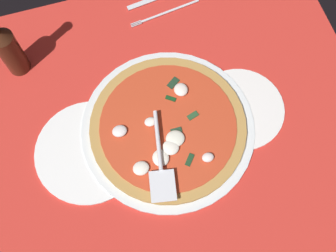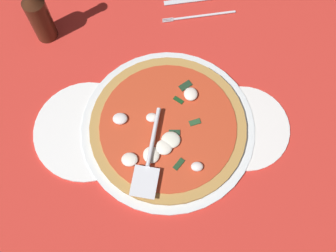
% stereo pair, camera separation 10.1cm
% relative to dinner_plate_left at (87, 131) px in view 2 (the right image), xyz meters
% --- Properties ---
extents(ground_plane, '(1.01, 1.01, 0.01)m').
position_rel_dinner_plate_left_xyz_m(ground_plane, '(0.20, -0.06, -0.01)').
color(ground_plane, red).
extents(pizza_pan, '(0.42, 0.42, 0.01)m').
position_rel_dinner_plate_left_xyz_m(pizza_pan, '(0.20, 0.00, 0.00)').
color(pizza_pan, silver).
rests_on(pizza_pan, ground_plane).
extents(dinner_plate_left, '(0.26, 0.26, 0.01)m').
position_rel_dinner_plate_left_xyz_m(dinner_plate_left, '(0.00, 0.00, 0.00)').
color(dinner_plate_left, white).
rests_on(dinner_plate_left, ground_plane).
extents(dinner_plate_right, '(0.22, 0.22, 0.01)m').
position_rel_dinner_plate_left_xyz_m(dinner_plate_right, '(0.39, -0.00, 0.00)').
color(dinner_plate_right, white).
rests_on(dinner_plate_right, ground_plane).
extents(pizza, '(0.38, 0.38, 0.03)m').
position_rel_dinner_plate_left_xyz_m(pizza, '(0.20, -0.00, 0.01)').
color(pizza, '#B38542').
rests_on(pizza, pizza_pan).
extents(pizza_server, '(0.07, 0.22, 0.01)m').
position_rel_dinner_plate_left_xyz_m(pizza_server, '(0.15, -0.08, 0.04)').
color(pizza_server, silver).
rests_on(pizza_server, pizza).
extents(place_setting_far, '(0.21, 0.15, 0.01)m').
position_rel_dinner_plate_left_xyz_m(place_setting_far, '(0.30, 0.36, -0.00)').
color(place_setting_far, white).
rests_on(place_setting_far, ground_plane).
extents(beer_bottle, '(0.06, 0.06, 0.26)m').
position_rel_dinner_plate_left_xyz_m(beer_bottle, '(-0.12, 0.28, 0.09)').
color(beer_bottle, '#422213').
rests_on(beer_bottle, ground_plane).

